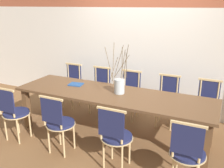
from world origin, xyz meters
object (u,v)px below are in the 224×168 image
at_px(book_stack, 76,84).
at_px(vase_centerpiece, 119,85).
at_px(chair_near_center, 115,135).
at_px(chair_far_center, 129,93).
at_px(dining_table, 112,98).

bearing_deg(book_stack, vase_centerpiece, -4.09).
distance_m(chair_near_center, book_stack, 1.46).
relative_size(chair_far_center, vase_centerpiece, 1.16).
xyz_separation_m(chair_far_center, book_stack, (-0.73, -0.64, 0.25)).
bearing_deg(book_stack, dining_table, -8.85).
xyz_separation_m(dining_table, chair_far_center, (-0.01, 0.76, -0.16)).
xyz_separation_m(dining_table, chair_near_center, (0.40, -0.76, -0.16)).
xyz_separation_m(chair_far_center, vase_centerpiece, (0.11, -0.70, 0.37)).
xyz_separation_m(vase_centerpiece, book_stack, (-0.84, 0.06, -0.12)).
bearing_deg(chair_far_center, dining_table, 90.42).
height_order(dining_table, vase_centerpiece, vase_centerpiece).
relative_size(dining_table, book_stack, 12.57).
bearing_deg(dining_table, vase_centerpiece, 28.91).
distance_m(dining_table, chair_near_center, 0.87).
bearing_deg(chair_near_center, dining_table, 117.99).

